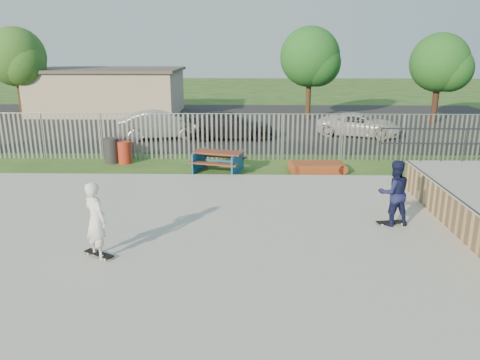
{
  "coord_description": "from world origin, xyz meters",
  "views": [
    {
      "loc": [
        2.25,
        -10.87,
        4.84
      ],
      "look_at": [
        1.96,
        2.0,
        1.1
      ],
      "focal_mm": 35.0,
      "sensor_mm": 36.0,
      "label": 1
    }
  ],
  "objects_px": {
    "funbox": "(317,167)",
    "tree_mid": "(310,57)",
    "tree_right": "(440,63)",
    "car_dark": "(229,125)",
    "tree_left": "(16,57)",
    "trash_bin_grey": "(112,150)",
    "car_white": "(359,125)",
    "skater_white": "(96,220)",
    "car_silver": "(160,125)",
    "skater_navy": "(394,193)",
    "picnic_table": "(218,161)",
    "trash_bin_red": "(125,153)"
  },
  "relations": [
    {
      "from": "funbox",
      "to": "tree_mid",
      "type": "relative_size",
      "value": 0.32
    },
    {
      "from": "tree_right",
      "to": "funbox",
      "type": "bearing_deg",
      "value": -126.62
    },
    {
      "from": "car_dark",
      "to": "tree_left",
      "type": "distance_m",
      "value": 16.43
    },
    {
      "from": "funbox",
      "to": "tree_right",
      "type": "height_order",
      "value": "tree_right"
    },
    {
      "from": "trash_bin_grey",
      "to": "car_white",
      "type": "distance_m",
      "value": 13.32
    },
    {
      "from": "tree_mid",
      "to": "skater_white",
      "type": "bearing_deg",
      "value": -108.52
    },
    {
      "from": "trash_bin_grey",
      "to": "car_dark",
      "type": "relative_size",
      "value": 0.22
    },
    {
      "from": "car_silver",
      "to": "tree_right",
      "type": "relative_size",
      "value": 0.8
    },
    {
      "from": "car_dark",
      "to": "skater_white",
      "type": "height_order",
      "value": "skater_white"
    },
    {
      "from": "funbox",
      "to": "car_dark",
      "type": "distance_m",
      "value": 7.7
    },
    {
      "from": "trash_bin_grey",
      "to": "car_white",
      "type": "bearing_deg",
      "value": 27.75
    },
    {
      "from": "trash_bin_grey",
      "to": "tree_left",
      "type": "distance_m",
      "value": 16.19
    },
    {
      "from": "car_dark",
      "to": "car_white",
      "type": "distance_m",
      "value": 7.12
    },
    {
      "from": "trash_bin_grey",
      "to": "skater_navy",
      "type": "bearing_deg",
      "value": -36.79
    },
    {
      "from": "picnic_table",
      "to": "tree_right",
      "type": "distance_m",
      "value": 18.08
    },
    {
      "from": "car_silver",
      "to": "tree_left",
      "type": "height_order",
      "value": "tree_left"
    },
    {
      "from": "tree_mid",
      "to": "tree_right",
      "type": "distance_m",
      "value": 7.99
    },
    {
      "from": "trash_bin_grey",
      "to": "car_dark",
      "type": "bearing_deg",
      "value": 48.57
    },
    {
      "from": "trash_bin_red",
      "to": "skater_white",
      "type": "height_order",
      "value": "skater_white"
    },
    {
      "from": "car_silver",
      "to": "skater_navy",
      "type": "relative_size",
      "value": 2.49
    },
    {
      "from": "car_dark",
      "to": "trash_bin_grey",
      "type": "bearing_deg",
      "value": 134.36
    },
    {
      "from": "trash_bin_red",
      "to": "skater_white",
      "type": "relative_size",
      "value": 0.52
    },
    {
      "from": "car_silver",
      "to": "skater_white",
      "type": "bearing_deg",
      "value": 172.15
    },
    {
      "from": "car_silver",
      "to": "car_dark",
      "type": "distance_m",
      "value": 3.61
    },
    {
      "from": "trash_bin_red",
      "to": "skater_white",
      "type": "distance_m",
      "value": 9.52
    },
    {
      "from": "trash_bin_red",
      "to": "tree_right",
      "type": "relative_size",
      "value": 0.17
    },
    {
      "from": "trash_bin_red",
      "to": "car_white",
      "type": "bearing_deg",
      "value": 29.3
    },
    {
      "from": "trash_bin_grey",
      "to": "skater_navy",
      "type": "distance_m",
      "value": 12.12
    },
    {
      "from": "trash_bin_grey",
      "to": "skater_navy",
      "type": "relative_size",
      "value": 0.59
    },
    {
      "from": "tree_right",
      "to": "skater_white",
      "type": "bearing_deg",
      "value": -126.79
    },
    {
      "from": "trash_bin_grey",
      "to": "car_white",
      "type": "relative_size",
      "value": 0.24
    },
    {
      "from": "tree_left",
      "to": "tree_mid",
      "type": "relative_size",
      "value": 1.0
    },
    {
      "from": "funbox",
      "to": "skater_navy",
      "type": "bearing_deg",
      "value": -81.66
    },
    {
      "from": "car_white",
      "to": "car_dark",
      "type": "bearing_deg",
      "value": 115.4
    },
    {
      "from": "funbox",
      "to": "car_silver",
      "type": "xyz_separation_m",
      "value": [
        -7.38,
        6.51,
        0.56
      ]
    },
    {
      "from": "car_white",
      "to": "skater_navy",
      "type": "bearing_deg",
      "value": -170.35
    },
    {
      "from": "trash_bin_grey",
      "to": "tree_right",
      "type": "relative_size",
      "value": 0.19
    },
    {
      "from": "trash_bin_grey",
      "to": "car_white",
      "type": "height_order",
      "value": "car_white"
    },
    {
      "from": "tree_right",
      "to": "car_dark",
      "type": "bearing_deg",
      "value": -156.82
    },
    {
      "from": "tree_mid",
      "to": "car_dark",
      "type": "bearing_deg",
      "value": -125.16
    },
    {
      "from": "car_dark",
      "to": "skater_navy",
      "type": "relative_size",
      "value": 2.7
    },
    {
      "from": "car_white",
      "to": "skater_white",
      "type": "bearing_deg",
      "value": 167.46
    },
    {
      "from": "car_silver",
      "to": "car_white",
      "type": "xyz_separation_m",
      "value": [
        10.67,
        1.04,
        -0.12
      ]
    },
    {
      "from": "picnic_table",
      "to": "trash_bin_grey",
      "type": "height_order",
      "value": "trash_bin_grey"
    },
    {
      "from": "trash_bin_red",
      "to": "tree_mid",
      "type": "relative_size",
      "value": 0.15
    },
    {
      "from": "trash_bin_grey",
      "to": "tree_left",
      "type": "xyz_separation_m",
      "value": [
        -9.72,
        12.47,
        3.5
      ]
    },
    {
      "from": "picnic_table",
      "to": "tree_left",
      "type": "height_order",
      "value": "tree_left"
    },
    {
      "from": "funbox",
      "to": "skater_white",
      "type": "height_order",
      "value": "skater_white"
    },
    {
      "from": "tree_right",
      "to": "skater_navy",
      "type": "distance_m",
      "value": 19.9
    },
    {
      "from": "picnic_table",
      "to": "skater_navy",
      "type": "xyz_separation_m",
      "value": [
        5.09,
        -5.9,
        0.63
      ]
    }
  ]
}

